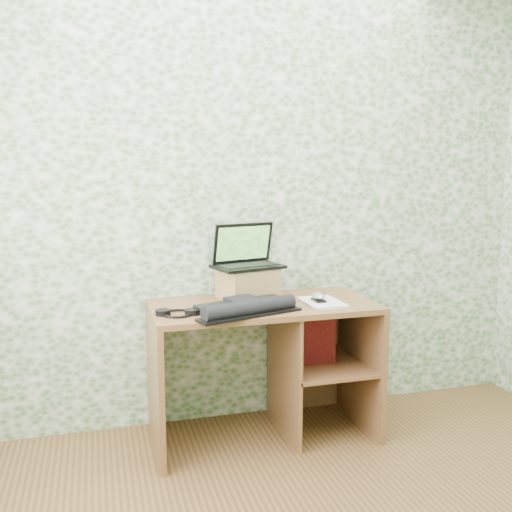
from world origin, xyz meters
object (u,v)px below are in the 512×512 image
object	(u,v)px
desk	(275,349)
laptop	(246,257)
keyboard	(246,307)
riser	(248,283)
notepad	(322,302)

from	to	relation	value
desk	laptop	distance (m)	0.54
desk	keyboard	xyz separation A→B (m)	(-0.21, -0.19, 0.30)
riser	notepad	xyz separation A→B (m)	(0.35, -0.23, -0.08)
desk	riser	bearing A→B (deg)	136.84
laptop	riser	bearing A→B (deg)	-104.33
riser	laptop	size ratio (longest dim) A/B	0.69
keyboard	notepad	distance (m)	0.45
laptop	keyboard	xyz separation A→B (m)	(-0.09, -0.34, -0.20)
desk	keyboard	distance (m)	0.41
riser	desk	bearing A→B (deg)	-43.16
riser	laptop	distance (m)	0.15
laptop	keyboard	bearing A→B (deg)	-119.04
laptop	keyboard	size ratio (longest dim) A/B	0.73
notepad	keyboard	bearing A→B (deg)	-171.15
keyboard	riser	bearing A→B (deg)	56.21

